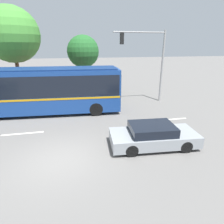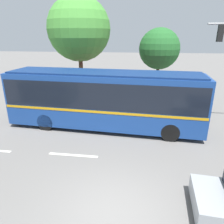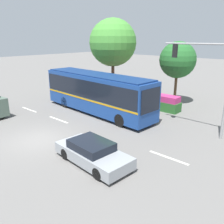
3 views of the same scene
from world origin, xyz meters
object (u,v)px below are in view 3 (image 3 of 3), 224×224
object	(u,v)px
city_bus	(97,91)
traffic_light_pole	(211,74)
sedan_foreground	(93,153)
street_tree_left	(113,43)
street_tree_centre	(178,60)

from	to	relation	value
city_bus	traffic_light_pole	size ratio (longest dim) A/B	1.88
city_bus	traffic_light_pole	distance (m)	9.43
city_bus	sedan_foreground	world-z (taller)	city_bus
street_tree_left	city_bus	bearing A→B (deg)	-61.77
traffic_light_pole	street_tree_centre	size ratio (longest dim) A/B	1.02
sedan_foreground	street_tree_centre	distance (m)	14.71
sedan_foreground	street_tree_left	world-z (taller)	street_tree_left
city_bus	street_tree_centre	distance (m)	8.69
sedan_foreground	street_tree_centre	size ratio (longest dim) A/B	0.76
city_bus	street_tree_centre	size ratio (longest dim) A/B	1.92
traffic_light_pole	street_tree_left	xyz separation A→B (m)	(-11.95, 4.01, 1.73)
sedan_foreground	traffic_light_pole	bearing A→B (deg)	74.02
traffic_light_pole	street_tree_centre	bearing A→B (deg)	-48.56
sedan_foreground	street_tree_centre	world-z (taller)	street_tree_centre
sedan_foreground	street_tree_left	size ratio (longest dim) A/B	0.55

